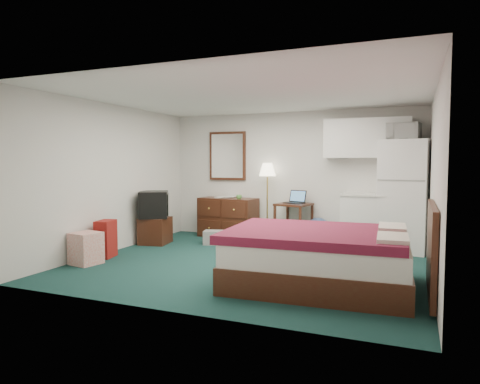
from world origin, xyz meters
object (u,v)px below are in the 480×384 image
at_px(desk, 294,223).
at_px(kitchen_counter, 368,222).
at_px(dresser, 228,217).
at_px(tv_stand, 155,231).
at_px(floor_lamp, 267,201).
at_px(bed, 318,258).
at_px(suitcase, 106,239).
at_px(fridge, 406,196).

xyz_separation_m(desk, kitchen_counter, (1.36, -0.02, 0.10)).
relative_size(dresser, tv_stand, 2.18).
xyz_separation_m(floor_lamp, bed, (1.61, -2.80, -0.41)).
xyz_separation_m(tv_stand, suitcase, (-0.08, -1.28, 0.05)).
distance_m(kitchen_counter, bed, 2.68).
xyz_separation_m(desk, suitcase, (-2.44, -2.41, -0.07)).
xyz_separation_m(floor_lamp, fridge, (2.55, -0.17, 0.20)).
height_order(floor_lamp, suitcase, floor_lamp).
relative_size(floor_lamp, tv_stand, 2.82).
bearing_deg(bed, tv_stand, 152.29).
xyz_separation_m(dresser, kitchen_counter, (2.75, -0.07, 0.07)).
xyz_separation_m(floor_lamp, desk, (0.57, -0.12, -0.38)).
bearing_deg(floor_lamp, bed, -60.10).
xyz_separation_m(dresser, desk, (1.38, -0.05, -0.03)).
distance_m(floor_lamp, fridge, 2.56).
height_order(floor_lamp, desk, floor_lamp).
relative_size(desk, tv_stand, 1.39).
xyz_separation_m(dresser, suitcase, (-1.05, -2.46, -0.10)).
bearing_deg(bed, fridge, 67.29).
xyz_separation_m(desk, bed, (1.04, -2.68, -0.03)).
height_order(dresser, bed, dresser).
height_order(kitchen_counter, fridge, fridge).
bearing_deg(floor_lamp, kitchen_counter, -4.14).
distance_m(tv_stand, suitcase, 1.29).
bearing_deg(floor_lamp, dresser, -175.08).
xyz_separation_m(kitchen_counter, fridge, (0.62, -0.03, 0.48)).
distance_m(bed, tv_stand, 3.74).
distance_m(desk, suitcase, 3.43).
height_order(desk, fridge, fridge).
relative_size(dresser, suitcase, 1.96).
relative_size(desk, fridge, 0.39).
distance_m(floor_lamp, bed, 3.26).
bearing_deg(bed, floor_lamp, 116.80).
distance_m(floor_lamp, tv_stand, 2.24).
bearing_deg(dresser, desk, 3.92).
distance_m(dresser, kitchen_counter, 2.75).
relative_size(fridge, suitcase, 3.19).
height_order(floor_lamp, fridge, fridge).
distance_m(dresser, desk, 1.39).
relative_size(desk, suitcase, 1.25).
relative_size(dresser, floor_lamp, 0.77).
bearing_deg(suitcase, floor_lamp, 41.02).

